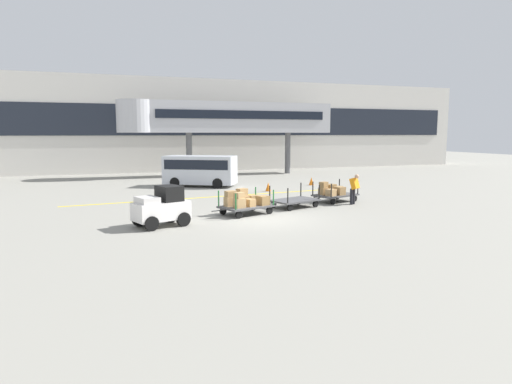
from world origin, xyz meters
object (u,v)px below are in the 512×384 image
Objects in this scene: baggage_cart_middle at (294,201)px; safety_cone_near at (268,187)px; baggage_cart_lead at (245,202)px; baggage_cart_tail at (333,192)px; baggage_tug at (162,207)px; shuttle_van at (200,168)px; baggage_handler at (354,188)px; safety_cone_far at (311,181)px.

baggage_cart_middle is 5.58× the size of safety_cone_near.
baggage_cart_middle is at bearing 18.94° from baggage_cart_lead.
baggage_tug is at bearing -160.01° from baggage_cart_tail.
shuttle_van is (0.38, 11.21, 0.67)m from baggage_cart_lead.
baggage_cart_middle and baggage_cart_tail have the same top height.
baggage_handler is at bearing 7.88° from baggage_cart_lead.
baggage_cart_lead reaches higher than safety_cone_near.
baggage_cart_lead is 11.23m from shuttle_van.
baggage_handler reaches higher than baggage_cart_lead.
baggage_handler reaches higher than safety_cone_far.
shuttle_van is at bearing 132.05° from safety_cone_near.
baggage_tug is 1.50× the size of baggage_handler.
baggage_tug reaches higher than safety_cone_far.
baggage_tug is 16.03m from safety_cone_far.
baggage_tug is at bearing -108.59° from shuttle_van.
safety_cone_near is (3.52, -3.90, -0.96)m from shuttle_van.
safety_cone_near is at bearing -47.95° from shuttle_van.
baggage_tug is 4.27× the size of safety_cone_far.
baggage_cart_lead is at bearing -161.06° from baggage_cart_middle.
baggage_handler is 11.85m from shuttle_van.
baggage_cart_tail is 5.58× the size of safety_cone_far.
baggage_handler is at bearing 12.77° from baggage_tug.
baggage_cart_middle is at bearing -99.18° from safety_cone_near.
baggage_cart_middle is at bearing 19.62° from baggage_tug.
shuttle_van is 5.34m from safety_cone_near.
baggage_tug reaches higher than baggage_handler.
baggage_tug is 10.25m from baggage_handler.
safety_cone_near is at bearing 80.82° from baggage_cart_middle.
baggage_cart_lead is (3.87, 1.42, -0.19)m from baggage_tug.
baggage_cart_tail reaches higher than safety_cone_far.
baggage_tug is 7.17m from baggage_cart_middle.
safety_cone_near is (7.76, 8.72, -0.48)m from baggage_tug.
safety_cone_far is (1.82, 8.55, -0.59)m from baggage_handler.
baggage_cart_lead is at bearing -172.12° from baggage_handler.
baggage_cart_tail is at bearing -72.31° from safety_cone_near.
safety_cone_near is at bearing 48.33° from baggage_tug.
safety_cone_near is at bearing 61.94° from baggage_cart_lead.
safety_cone_far is at bearing 72.25° from baggage_cart_tail.
baggage_cart_lead reaches higher than baggage_cart_tail.
baggage_cart_lead is 6.19m from baggage_handler.
safety_cone_near is (3.89, 7.31, -0.29)m from baggage_cart_lead.
baggage_cart_middle is 10.56m from shuttle_van.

